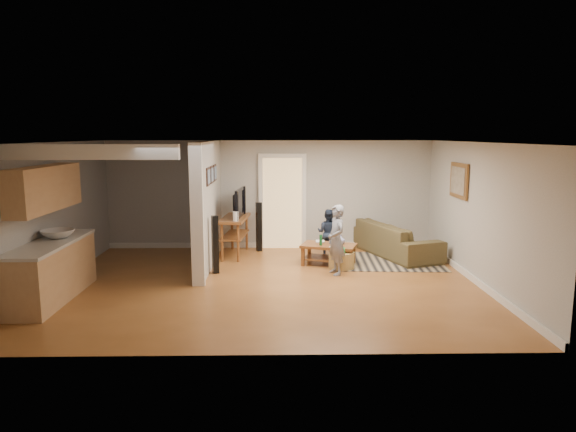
% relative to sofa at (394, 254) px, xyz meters
% --- Properties ---
extents(ground, '(7.50, 7.50, 0.00)m').
position_rel_sofa_xyz_m(ground, '(-2.77, -2.20, 0.00)').
color(ground, brown).
rests_on(ground, ground).
extents(room_shell, '(7.54, 6.02, 2.52)m').
position_rel_sofa_xyz_m(room_shell, '(-3.84, -1.77, 1.46)').
color(room_shell, '#A4A19D').
rests_on(room_shell, ground).
extents(area_rug, '(2.38, 1.79, 0.01)m').
position_rel_sofa_xyz_m(area_rug, '(-0.33, -0.63, 0.01)').
color(area_rug, black).
rests_on(area_rug, ground).
extents(sofa, '(1.72, 2.60, 0.71)m').
position_rel_sofa_xyz_m(sofa, '(0.00, 0.00, 0.00)').
color(sofa, '#4E4127').
rests_on(sofa, ground).
extents(coffee_table, '(1.22, 0.94, 0.64)m').
position_rel_sofa_xyz_m(coffee_table, '(-1.53, -0.86, 0.33)').
color(coffee_table, '#5F3116').
rests_on(coffee_table, ground).
extents(tv_console, '(0.63, 1.39, 1.17)m').
position_rel_sofa_xyz_m(tv_console, '(-3.51, -0.01, 0.77)').
color(tv_console, '#5F3116').
rests_on(tv_console, ground).
extents(speaker_left, '(0.15, 0.15, 1.12)m').
position_rel_sofa_xyz_m(speaker_left, '(-3.77, -1.48, 0.56)').
color(speaker_left, black).
rests_on(speaker_left, ground).
extents(speaker_right, '(0.15, 0.15, 1.12)m').
position_rel_sofa_xyz_m(speaker_right, '(-3.01, 0.41, 0.56)').
color(speaker_right, black).
rests_on(speaker_right, ground).
extents(toy_basket, '(0.51, 0.51, 0.45)m').
position_rel_sofa_xyz_m(toy_basket, '(-1.32, -1.16, 0.19)').
color(toy_basket, '#A78548').
rests_on(toy_basket, ground).
extents(child, '(0.44, 0.56, 1.33)m').
position_rel_sofa_xyz_m(child, '(-1.47, -1.59, 0.00)').
color(child, gray).
rests_on(child, ground).
extents(toddler, '(0.62, 0.57, 1.03)m').
position_rel_sofa_xyz_m(toddler, '(-1.48, -0.09, 0.00)').
color(toddler, '#1C263B').
rests_on(toddler, ground).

